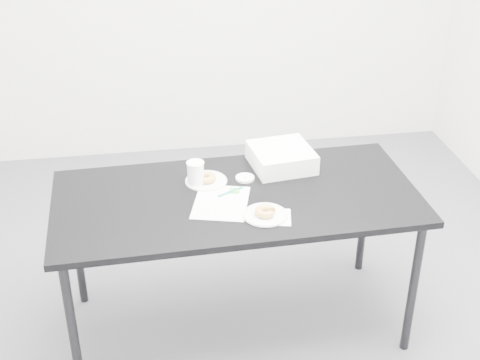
{
  "coord_description": "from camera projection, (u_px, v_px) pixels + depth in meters",
  "views": [
    {
      "loc": [
        -0.39,
        -2.78,
        2.39
      ],
      "look_at": [
        0.05,
        0.02,
        0.8
      ],
      "focal_mm": 50.0,
      "sensor_mm": 36.0,
      "label": 1
    }
  ],
  "objects": [
    {
      "name": "cup_lid",
      "position": [
        245.0,
        178.0,
        3.28
      ],
      "size": [
        0.09,
        0.09,
        0.01
      ],
      "primitive_type": "cylinder",
      "color": "white",
      "rests_on": "table"
    },
    {
      "name": "table",
      "position": [
        237.0,
        206.0,
        3.18
      ],
      "size": [
        1.74,
        0.86,
        0.78
      ],
      "rotation": [
        0.0,
        0.0,
        0.03
      ],
      "color": "black",
      "rests_on": "floor"
    },
    {
      "name": "pen",
      "position": [
        231.0,
        192.0,
        3.16
      ],
      "size": [
        0.13,
        0.08,
        0.01
      ],
      "primitive_type": "cylinder",
      "rotation": [
        0.0,
        1.57,
        0.49
      ],
      "color": "#0B8182",
      "rests_on": "scorecard"
    },
    {
      "name": "plate_near",
      "position": [
        265.0,
        215.0,
        2.99
      ],
      "size": [
        0.2,
        0.2,
        0.01
      ],
      "primitive_type": "cylinder",
      "color": "silver",
      "rests_on": "napkin"
    },
    {
      "name": "floor",
      "position": [
        232.0,
        311.0,
        3.62
      ],
      "size": [
        4.0,
        4.0,
        0.0
      ],
      "primitive_type": "plane",
      "color": "#49494E",
      "rests_on": "ground"
    },
    {
      "name": "logo_patch",
      "position": [
        234.0,
        191.0,
        3.18
      ],
      "size": [
        0.06,
        0.06,
        0.0
      ],
      "primitive_type": "cube",
      "rotation": [
        0.0,
        0.0,
        -0.26
      ],
      "color": "green",
      "rests_on": "scorecard"
    },
    {
      "name": "scorecard",
      "position": [
        221.0,
        202.0,
        3.09
      ],
      "size": [
        0.32,
        0.36,
        0.0
      ],
      "primitive_type": "cube",
      "rotation": [
        0.0,
        0.0,
        -0.26
      ],
      "color": "white",
      "rests_on": "table"
    },
    {
      "name": "plate_far",
      "position": [
        206.0,
        181.0,
        3.26
      ],
      "size": [
        0.21,
        0.21,
        0.01
      ],
      "primitive_type": "cylinder",
      "color": "silver",
      "rests_on": "table"
    },
    {
      "name": "bakery_box",
      "position": [
        281.0,
        157.0,
        3.38
      ],
      "size": [
        0.33,
        0.33,
        0.1
      ],
      "primitive_type": "cube",
      "rotation": [
        0.0,
        0.0,
        0.13
      ],
      "color": "white",
      "rests_on": "table"
    },
    {
      "name": "donut_far",
      "position": [
        206.0,
        178.0,
        3.25
      ],
      "size": [
        0.1,
        0.1,
        0.03
      ],
      "primitive_type": "torus",
      "rotation": [
        0.0,
        0.0,
        0.08
      ],
      "color": "gold",
      "rests_on": "plate_far"
    },
    {
      "name": "donut_near",
      "position": [
        265.0,
        211.0,
        2.98
      ],
      "size": [
        0.12,
        0.12,
        0.03
      ],
      "primitive_type": "torus",
      "rotation": [
        0.0,
        0.0,
        -0.34
      ],
      "color": "gold",
      "rests_on": "plate_near"
    },
    {
      "name": "coffee_cup",
      "position": [
        196.0,
        173.0,
        3.21
      ],
      "size": [
        0.08,
        0.08,
        0.12
      ],
      "primitive_type": "cylinder",
      "color": "white",
      "rests_on": "table"
    },
    {
      "name": "napkin",
      "position": [
        275.0,
        217.0,
        2.98
      ],
      "size": [
        0.17,
        0.17,
        0.0
      ],
      "primitive_type": "cube",
      "rotation": [
        0.0,
        0.0,
        -0.2
      ],
      "color": "white",
      "rests_on": "table"
    }
  ]
}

